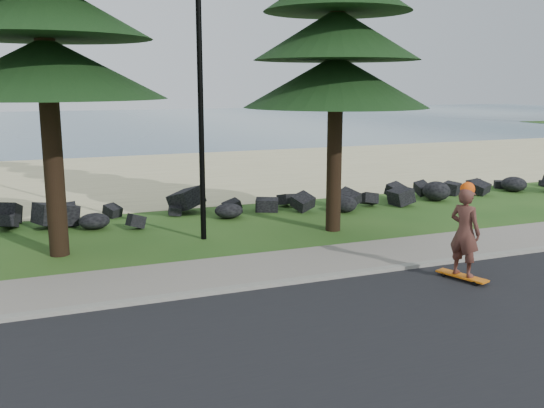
% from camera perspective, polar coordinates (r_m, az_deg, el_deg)
% --- Properties ---
extents(ground, '(160.00, 160.00, 0.00)m').
position_cam_1_polar(ground, '(12.69, -2.59, -6.69)').
color(ground, '#224A17').
rests_on(ground, ground).
extents(road, '(160.00, 7.00, 0.02)m').
position_cam_1_polar(road, '(8.86, 7.33, -14.99)').
color(road, black).
rests_on(road, ground).
extents(kerb, '(160.00, 0.20, 0.10)m').
position_cam_1_polar(kerb, '(11.87, -1.16, -7.71)').
color(kerb, gray).
rests_on(kerb, ground).
extents(sidewalk, '(160.00, 2.00, 0.08)m').
position_cam_1_polar(sidewalk, '(12.85, -2.89, -6.26)').
color(sidewalk, gray).
rests_on(sidewalk, ground).
extents(beach_sand, '(160.00, 15.00, 0.01)m').
position_cam_1_polar(beach_sand, '(26.49, -12.93, 2.56)').
color(beach_sand, tan).
rests_on(beach_sand, ground).
extents(ocean, '(160.00, 58.00, 0.01)m').
position_cam_1_polar(ocean, '(62.65, -18.18, 7.21)').
color(ocean, '#40657A').
rests_on(ocean, ground).
extents(seawall_boulders, '(60.00, 2.40, 1.10)m').
position_cam_1_polar(seawall_boulders, '(17.89, -8.48, -1.45)').
color(seawall_boulders, black).
rests_on(seawall_boulders, ground).
extents(lamp_post, '(0.25, 0.14, 8.14)m').
position_cam_1_polar(lamp_post, '(15.13, -6.80, 12.07)').
color(lamp_post, black).
rests_on(lamp_post, ground).
extents(skateboarder, '(0.61, 1.10, 2.00)m').
position_cam_1_polar(skateboarder, '(12.62, 17.69, -2.56)').
color(skateboarder, orange).
rests_on(skateboarder, ground).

